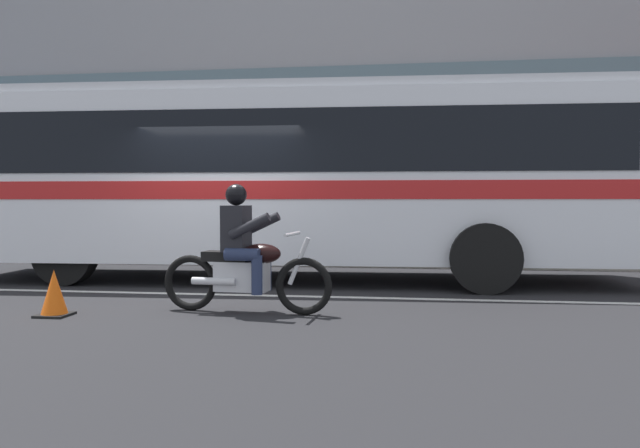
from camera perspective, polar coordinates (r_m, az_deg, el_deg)
name	(u,v)px	position (r m, az deg, el deg)	size (l,w,h in m)	color
ground_plane	(221,288)	(9.44, -9.45, -6.11)	(60.00, 60.00, 0.00)	black
sidewalk_curb	(285,255)	(14.35, -3.38, -2.96)	(28.00, 3.80, 0.15)	gray
lane_center_stripe	(209,294)	(8.88, -10.60, -6.62)	(26.60, 0.14, 0.01)	silver
office_building_facade	(301,29)	(17.21, -1.87, 18.13)	(28.00, 0.89, 12.17)	gray
transit_bus	(291,171)	(10.30, -2.77, 5.11)	(11.41, 3.06, 3.22)	silver
motorcycle_with_rider	(245,259)	(7.29, -7.23, -3.34)	(2.14, 0.64, 1.56)	black
traffic_cone	(54,294)	(7.73, -24.10, -6.17)	(0.36, 0.36, 0.55)	#EA590F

